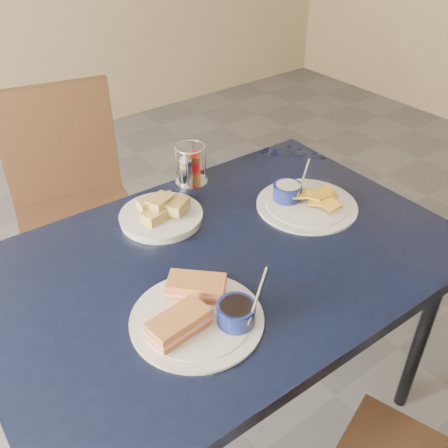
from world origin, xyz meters
TOP-DOWN VIEW (x-y plane):
  - ground at (0.00, 0.00)m, footprint 6.00×6.00m
  - dining_table at (-0.01, -0.13)m, footprint 1.31×0.89m
  - chair_far at (-0.12, 0.78)m, footprint 0.54×0.52m
  - sandwich_plate at (-0.20, -0.28)m, footprint 0.32×0.32m
  - plantain_plate at (0.34, -0.08)m, footprint 0.31×0.31m
  - bread_basket at (-0.06, 0.12)m, footprint 0.25×0.25m
  - condiment_caddy at (0.13, 0.25)m, footprint 0.11×0.11m

SIDE VIEW (x-z plane):
  - ground at x=0.00m, z-range 0.00..0.00m
  - chair_far at x=-0.12m, z-range 0.07..1.03m
  - dining_table at x=-0.01m, z-range 0.31..1.06m
  - plantain_plate at x=0.34m, z-range 0.71..0.83m
  - sandwich_plate at x=-0.20m, z-range 0.71..0.83m
  - bread_basket at x=-0.06m, z-range 0.73..0.81m
  - condiment_caddy at x=0.13m, z-range 0.74..0.87m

